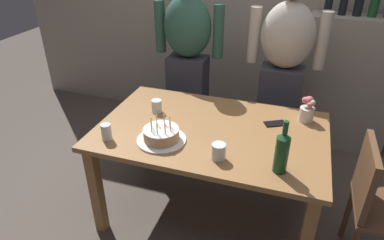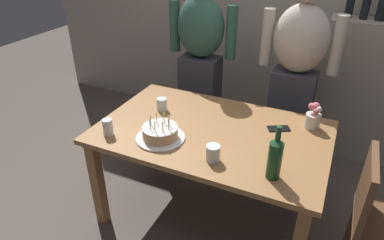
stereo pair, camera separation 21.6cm
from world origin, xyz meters
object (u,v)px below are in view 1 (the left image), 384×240
at_px(water_glass_side, 219,152).
at_px(wine_bottle, 282,152).
at_px(water_glass_near, 106,132).
at_px(water_glass_far, 157,106).
at_px(dining_chair, 377,201).
at_px(person_man_bearded, 188,62).
at_px(cell_phone, 275,124).
at_px(birthday_cake, 161,135).
at_px(person_woman_cardigan, 283,73).
at_px(flower_vase, 307,111).

bearing_deg(water_glass_side, wine_bottle, -0.42).
relative_size(water_glass_near, water_glass_far, 1.16).
bearing_deg(water_glass_near, water_glass_far, 71.01).
bearing_deg(dining_chair, person_man_bearded, 57.93).
height_order(water_glass_near, cell_phone, water_glass_near).
height_order(water_glass_far, cell_phone, water_glass_far).
xyz_separation_m(water_glass_side, person_man_bearded, (-0.57, 1.12, 0.08)).
distance_m(birthday_cake, person_woman_cardigan, 1.23).
xyz_separation_m(water_glass_side, cell_phone, (0.27, 0.51, -0.05)).
xyz_separation_m(birthday_cake, dining_chair, (1.30, 0.12, -0.26)).
distance_m(birthday_cake, cell_phone, 0.78).
bearing_deg(person_man_bearded, flower_vase, 154.06).
bearing_deg(water_glass_far, cell_phone, 6.20).
relative_size(birthday_cake, flower_vase, 1.73).
height_order(wine_bottle, dining_chair, wine_bottle).
bearing_deg(wine_bottle, person_man_bearded, 129.20).
bearing_deg(wine_bottle, flower_vase, 79.39).
xyz_separation_m(water_glass_near, cell_phone, (0.98, 0.53, -0.05)).
distance_m(wine_bottle, dining_chair, 0.70).
distance_m(wine_bottle, cell_phone, 0.53).
distance_m(water_glass_side, wine_bottle, 0.35).
height_order(birthday_cake, flower_vase, flower_vase).
height_order(birthday_cake, wine_bottle, wine_bottle).
bearing_deg(dining_chair, wine_bottle, 108.50).
bearing_deg(wine_bottle, water_glass_far, 155.36).
bearing_deg(person_man_bearded, water_glass_near, 82.87).
xyz_separation_m(wine_bottle, flower_vase, (0.12, 0.62, -0.05)).
relative_size(water_glass_side, cell_phone, 0.69).
relative_size(water_glass_near, water_glass_side, 1.09).
height_order(water_glass_near, water_glass_far, water_glass_near).
height_order(birthday_cake, dining_chair, birthday_cake).
relative_size(water_glass_near, wine_bottle, 0.34).
relative_size(water_glass_side, flower_vase, 0.55).
distance_m(person_man_bearded, person_woman_cardigan, 0.82).
bearing_deg(water_glass_near, cell_phone, 28.21).
bearing_deg(water_glass_near, person_man_bearded, 82.87).
bearing_deg(water_glass_far, birthday_cake, -62.32).
xyz_separation_m(wine_bottle, person_man_bearded, (-0.92, 1.13, 0.01)).
distance_m(water_glass_near, water_glass_side, 0.72).
height_order(water_glass_far, dining_chair, dining_chair).
height_order(birthday_cake, cell_phone, birthday_cake).
relative_size(wine_bottle, person_woman_cardigan, 0.19).
relative_size(water_glass_far, dining_chair, 0.11).
relative_size(water_glass_side, person_man_bearded, 0.06).
bearing_deg(person_woman_cardigan, wine_bottle, 95.20).
height_order(cell_phone, person_woman_cardigan, person_woman_cardigan).
bearing_deg(cell_phone, wine_bottle, -110.00).
relative_size(cell_phone, flower_vase, 0.80).
distance_m(water_glass_far, dining_chair, 1.53).
bearing_deg(cell_phone, water_glass_near, 179.50).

